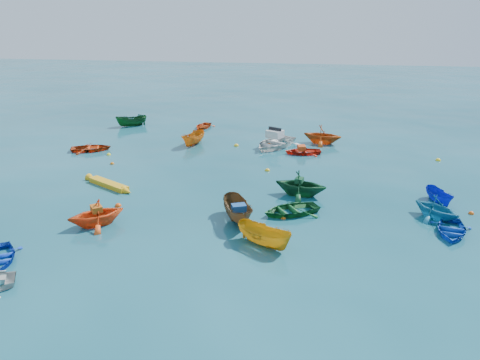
% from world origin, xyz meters
% --- Properties ---
extents(ground, '(160.00, 160.00, 0.00)m').
position_xyz_m(ground, '(0.00, 0.00, 0.00)').
color(ground, '#0A3E49').
rests_on(ground, ground).
extents(dinghy_blue_sw, '(3.06, 3.26, 0.55)m').
position_xyz_m(dinghy_blue_sw, '(-8.89, -6.03, 0.00)').
color(dinghy_blue_sw, '#0E39B8').
rests_on(dinghy_blue_sw, ground).
extents(sampan_brown_mid, '(2.48, 3.56, 1.29)m').
position_xyz_m(sampan_brown_mid, '(0.78, -0.19, 0.00)').
color(sampan_brown_mid, brown).
rests_on(sampan_brown_mid, ground).
extents(dinghy_blue_se, '(2.61, 3.22, 0.59)m').
position_xyz_m(dinghy_blue_se, '(11.44, 0.15, 0.00)').
color(dinghy_blue_se, '#0D3EAB').
rests_on(dinghy_blue_se, ground).
extents(dinghy_orange_w, '(3.72, 3.68, 1.48)m').
position_xyz_m(dinghy_orange_w, '(-6.31, -1.88, 0.00)').
color(dinghy_orange_w, '#F34F16').
rests_on(dinghy_orange_w, ground).
extents(sampan_yellow_mid, '(3.16, 2.50, 1.16)m').
position_xyz_m(sampan_yellow_mid, '(2.45, -2.69, 0.00)').
color(sampan_yellow_mid, '#C58D11').
rests_on(sampan_yellow_mid, ground).
extents(dinghy_green_e, '(3.87, 3.54, 0.66)m').
position_xyz_m(dinghy_green_e, '(3.43, 1.24, 0.00)').
color(dinghy_green_e, '#145624').
rests_on(dinghy_green_e, ground).
extents(dinghy_cyan_se, '(3.42, 3.44, 1.37)m').
position_xyz_m(dinghy_cyan_se, '(11.07, 1.93, 0.00)').
color(dinghy_cyan_se, teal).
rests_on(dinghy_cyan_se, ground).
extents(dinghy_red_nw, '(3.66, 3.16, 0.64)m').
position_xyz_m(dinghy_red_nw, '(-12.94, 10.92, 0.00)').
color(dinghy_red_nw, '#B4350F').
rests_on(dinghy_red_nw, ground).
extents(sampan_orange_n, '(1.90, 3.26, 1.19)m').
position_xyz_m(sampan_orange_n, '(-5.39, 13.93, 0.00)').
color(sampan_orange_n, '#CC6C13').
rests_on(sampan_orange_n, ground).
extents(dinghy_green_n, '(3.52, 3.19, 1.61)m').
position_xyz_m(dinghy_green_n, '(3.82, 4.04, 0.00)').
color(dinghy_green_n, '#104623').
rests_on(dinghy_green_n, ground).
extents(dinghy_red_ne, '(3.14, 2.54, 0.58)m').
position_xyz_m(dinghy_red_ne, '(3.60, 12.85, 0.00)').
color(dinghy_red_ne, red).
rests_on(dinghy_red_ne, ground).
extents(sampan_blue_far, '(1.56, 2.54, 0.92)m').
position_xyz_m(sampan_blue_far, '(11.72, 4.16, 0.00)').
color(sampan_blue_far, '#0D1CAE').
rests_on(sampan_blue_far, ground).
extents(dinghy_red_far, '(2.22, 2.84, 0.54)m').
position_xyz_m(dinghy_red_far, '(-6.07, 19.93, 0.00)').
color(dinghy_red_far, '#CD4111').
rests_on(dinghy_red_far, ground).
extents(dinghy_orange_far, '(3.69, 3.38, 1.65)m').
position_xyz_m(dinghy_orange_far, '(5.06, 16.17, 0.00)').
color(dinghy_orange_far, '#BC4B11').
rests_on(dinghy_orange_far, ground).
extents(sampan_green_far, '(3.10, 2.56, 1.15)m').
position_xyz_m(sampan_green_far, '(-13.01, 19.51, 0.00)').
color(sampan_green_far, '#10461A').
rests_on(sampan_green_far, ground).
extents(kayak_yellow, '(3.81, 2.52, 0.41)m').
position_xyz_m(kayak_yellow, '(-8.12, 3.53, 0.00)').
color(kayak_yellow, orange).
rests_on(kayak_yellow, ground).
extents(motorboat_white, '(4.98, 5.51, 1.54)m').
position_xyz_m(motorboat_white, '(1.27, 14.40, 0.00)').
color(motorboat_white, silver).
rests_on(motorboat_white, ground).
extents(tarp_blue_a, '(0.87, 0.78, 0.35)m').
position_xyz_m(tarp_blue_a, '(0.84, -0.32, 0.82)').
color(tarp_blue_a, '#194B92').
rests_on(tarp_blue_a, sampan_brown_mid).
extents(tarp_orange_a, '(0.80, 0.82, 0.32)m').
position_xyz_m(tarp_orange_a, '(-6.28, -1.85, 0.90)').
color(tarp_orange_a, '#B35312').
rests_on(tarp_orange_a, dinghy_orange_w).
extents(tarp_green_b, '(0.55, 0.66, 0.28)m').
position_xyz_m(tarp_green_b, '(3.72, 4.06, 0.95)').
color(tarp_green_b, '#114425').
rests_on(tarp_green_b, dinghy_green_n).
extents(tarp_orange_b, '(0.71, 0.85, 0.36)m').
position_xyz_m(tarp_orange_b, '(3.50, 12.83, 0.47)').
color(tarp_orange_b, '#D04315').
rests_on(tarp_orange_b, dinghy_red_ne).
extents(buoy_or_a, '(0.37, 0.37, 0.37)m').
position_xyz_m(buoy_or_a, '(-6.25, 0.62, 0.00)').
color(buoy_or_a, '#DA460B').
rests_on(buoy_or_a, ground).
extents(buoy_ye_a, '(0.31, 0.31, 0.31)m').
position_xyz_m(buoy_ye_a, '(0.69, 2.30, 0.00)').
color(buoy_ye_a, yellow).
rests_on(buoy_ye_a, ground).
extents(buoy_or_b, '(0.31, 0.31, 0.31)m').
position_xyz_m(buoy_or_b, '(3.10, 0.54, 0.00)').
color(buoy_or_b, '#D05F0B').
rests_on(buoy_or_b, ground).
extents(buoy_ye_b, '(0.31, 0.31, 0.31)m').
position_xyz_m(buoy_ye_b, '(-11.07, 10.03, 0.00)').
color(buoy_ye_b, yellow).
rests_on(buoy_ye_b, ground).
extents(buoy_or_c, '(0.30, 0.30, 0.30)m').
position_xyz_m(buoy_or_c, '(-9.86, 7.91, 0.00)').
color(buoy_or_c, '#CE640B').
rests_on(buoy_or_c, ground).
extents(buoy_ye_c, '(0.35, 0.35, 0.35)m').
position_xyz_m(buoy_ye_c, '(1.37, 8.26, 0.00)').
color(buoy_ye_c, gold).
rests_on(buoy_ye_c, ground).
extents(buoy_or_d, '(0.30, 0.30, 0.30)m').
position_xyz_m(buoy_or_d, '(13.13, 2.82, 0.00)').
color(buoy_or_d, '#DC520B').
rests_on(buoy_or_d, ground).
extents(buoy_ye_d, '(0.39, 0.39, 0.39)m').
position_xyz_m(buoy_ye_d, '(-1.85, 14.17, 0.00)').
color(buoy_ye_d, yellow).
rests_on(buoy_ye_d, ground).
extents(buoy_or_e, '(0.36, 0.36, 0.36)m').
position_xyz_m(buoy_or_e, '(0.79, 14.91, 0.00)').
color(buoy_or_e, '#D8520B').
rests_on(buoy_or_e, ground).
extents(buoy_ye_e, '(0.37, 0.37, 0.37)m').
position_xyz_m(buoy_ye_e, '(13.56, 12.70, 0.00)').
color(buoy_ye_e, yellow).
rests_on(buoy_ye_e, ground).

